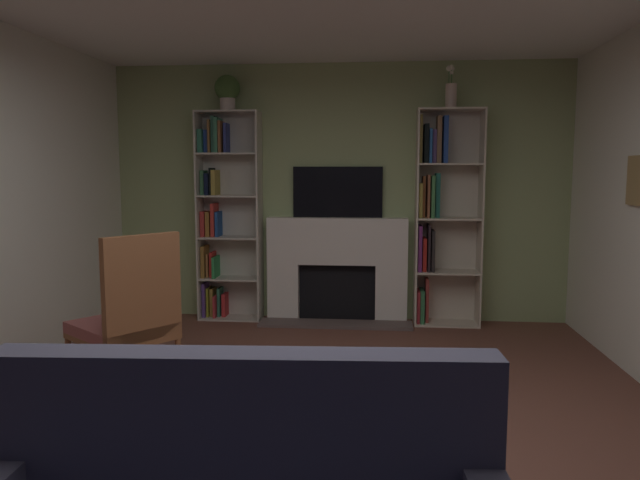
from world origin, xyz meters
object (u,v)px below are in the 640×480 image
potted_plant (227,90)px  armchair (129,317)px  tv (338,192)px  bookshelf_left (223,215)px  fireplace (337,267)px  bookshelf_right (439,214)px  coffee_table (281,436)px  vase_with_flowers (451,93)px

potted_plant → armchair: bearing=-95.0°
tv → potted_plant: bearing=-173.9°
bookshelf_left → tv: bearing=3.5°
fireplace → bookshelf_left: 1.32m
bookshelf_right → armchair: bookshelf_right is taller
tv → potted_plant: (-1.12, -0.12, 1.04)m
tv → coffee_table: (-0.01, -3.66, -0.98)m
tv → armchair: bearing=-120.0°
bookshelf_left → vase_with_flowers: 2.63m
vase_with_flowers → armchair: size_ratio=0.37×
bookshelf_right → coffee_table: 3.80m
armchair → coffee_table: 1.91m
bookshelf_left → potted_plant: bearing=-30.7°
bookshelf_left → bookshelf_right: same height
potted_plant → coffee_table: bearing=-72.6°
tv → vase_with_flowers: vase_with_flowers is taller
bookshelf_left → potted_plant: size_ratio=6.03×
bookshelf_right → armchair: bearing=-137.1°
bookshelf_right → armchair: 3.26m
vase_with_flowers → potted_plant: bearing=180.0°
potted_plant → bookshelf_right: bearing=0.8°
vase_with_flowers → fireplace: bearing=177.4°
tv → armchair: size_ratio=0.82×
bookshelf_right → potted_plant: (-2.16, -0.03, 1.25)m
armchair → coffee_table: size_ratio=1.38×
vase_with_flowers → armchair: (-2.44, -2.15, -1.79)m
bookshelf_left → potted_plant: 1.28m
fireplace → vase_with_flowers: bearing=-2.6°
tv → potted_plant: 1.53m
bookshelf_left → armchair: bearing=-92.9°
tv → bookshelf_right: size_ratio=0.43×
coffee_table → vase_with_flowers: bearing=72.2°
coffee_table → bookshelf_right: bearing=73.6°
bookshelf_right → bookshelf_left: bearing=179.6°
coffee_table → armchair: bearing=133.2°
bookshelf_right → coffee_table: bearing=-106.4°
bookshelf_right → potted_plant: 2.50m
vase_with_flowers → bookshelf_right: bearing=159.9°
bookshelf_right → coffee_table: (-1.05, -3.57, -0.77)m
armchair → fireplace: bearing=59.2°
tv → bookshelf_right: (1.04, -0.09, -0.21)m
bookshelf_right → potted_plant: size_ratio=6.03×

